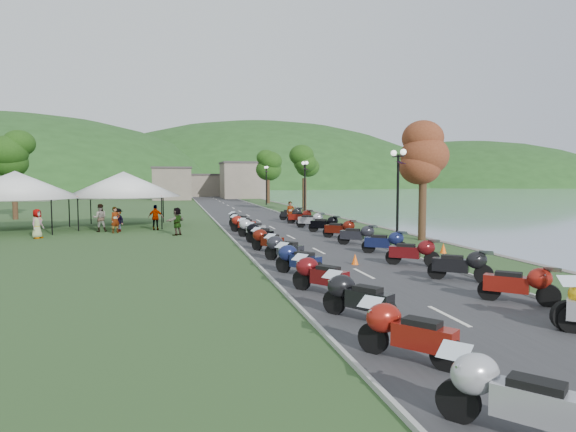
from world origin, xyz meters
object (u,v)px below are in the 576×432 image
pedestrian_a (116,233)px  vendor_tent_main (124,199)px  pedestrian_c (119,232)px  pedestrian_b (100,232)px

pedestrian_a → vendor_tent_main: bearing=53.3°
pedestrian_a → pedestrian_c: size_ratio=1.09×
pedestrian_b → pedestrian_c: size_ratio=1.18×
pedestrian_a → pedestrian_c: (0.09, 0.82, 0.00)m
vendor_tent_main → pedestrian_a: (-0.15, -4.58, -2.00)m
pedestrian_c → vendor_tent_main: bearing=138.0°
vendor_tent_main → pedestrian_a: 5.00m
pedestrian_b → pedestrian_c: 1.18m
pedestrian_b → pedestrian_c: bearing=162.9°
vendor_tent_main → pedestrian_b: vendor_tent_main is taller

